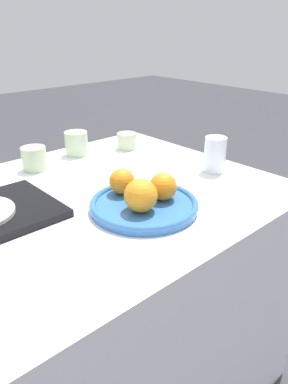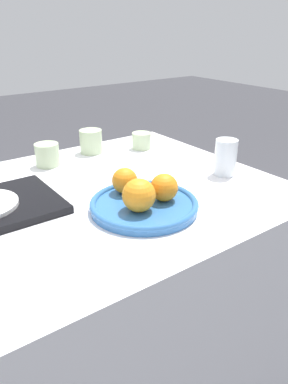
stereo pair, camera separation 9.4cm
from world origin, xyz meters
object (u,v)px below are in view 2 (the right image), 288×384
(fruit_platter, at_px, (144,205))
(cup_3, at_px, (142,141))
(cup_1, at_px, (91,141))
(orange_0, at_px, (164,187))
(orange_1, at_px, (139,195))
(cup_0, at_px, (47,155))
(water_glass, at_px, (226,157))
(orange_2, at_px, (125,181))

(fruit_platter, distance_m, cup_3, 0.51)
(cup_1, distance_m, cup_3, 0.19)
(fruit_platter, distance_m, orange_0, 0.07)
(orange_1, bearing_deg, cup_0, 94.25)
(water_glass, bearing_deg, orange_2, 174.33)
(orange_0, relative_size, orange_1, 0.87)
(cup_1, bearing_deg, orange_1, -106.18)
(fruit_platter, distance_m, orange_2, 0.09)
(fruit_platter, relative_size, orange_2, 4.03)
(orange_2, distance_m, cup_3, 0.45)
(cup_0, bearing_deg, fruit_platter, -81.28)
(fruit_platter, xyz_separation_m, orange_1, (-0.03, -0.03, 0.05))
(orange_0, distance_m, orange_1, 0.09)
(orange_1, relative_size, orange_2, 1.19)
(orange_2, relative_size, cup_3, 0.97)
(water_glass, bearing_deg, cup_0, 136.17)
(water_glass, height_order, cup_0, water_glass)
(orange_1, distance_m, cup_1, 0.53)
(cup_1, relative_size, cup_3, 1.19)
(orange_2, bearing_deg, cup_1, 73.76)
(orange_0, xyz_separation_m, orange_1, (-0.09, -0.01, 0.01))
(orange_1, bearing_deg, water_glass, 10.98)
(water_glass, distance_m, cup_0, 0.58)
(cup_3, bearing_deg, cup_0, 174.80)
(orange_1, distance_m, cup_0, 0.48)
(fruit_platter, distance_m, cup_1, 0.50)
(orange_0, distance_m, cup_1, 0.51)
(orange_0, bearing_deg, orange_1, -173.62)
(orange_0, distance_m, cup_3, 0.50)
(fruit_platter, bearing_deg, cup_3, 54.99)
(orange_1, xyz_separation_m, cup_3, (0.33, 0.44, -0.03))
(fruit_platter, relative_size, cup_1, 3.29)
(cup_0, relative_size, cup_1, 0.93)
(orange_0, bearing_deg, fruit_platter, 163.14)
(orange_1, relative_size, cup_3, 1.15)
(orange_2, distance_m, cup_1, 0.42)
(orange_1, distance_m, cup_3, 0.55)
(orange_1, xyz_separation_m, cup_1, (0.15, 0.51, -0.02))
(orange_0, bearing_deg, cup_3, 60.97)
(fruit_platter, relative_size, orange_1, 3.39)
(orange_2, bearing_deg, orange_0, -61.29)
(fruit_platter, distance_m, orange_1, 0.06)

